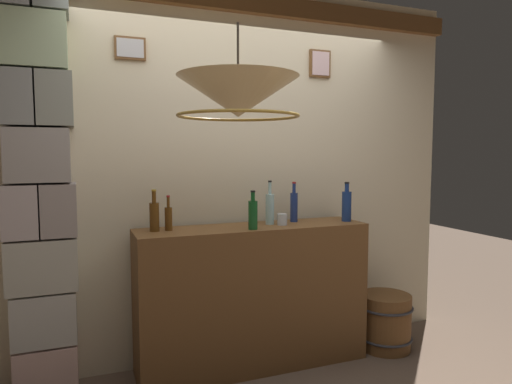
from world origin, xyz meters
TOP-DOWN VIEW (x-y plane):
  - panelled_rear_partition at (-0.00, 1.10)m, footprint 3.66×0.15m
  - stone_pillar at (-1.39, 0.96)m, footprint 0.42×0.33m
  - bar_shelf_unit at (0.00, 0.81)m, footprint 1.68×0.42m
  - liquor_bottle_sherry at (-0.69, 0.85)m, footprint 0.06×0.06m
  - liquor_bottle_scotch at (-0.05, 0.69)m, footprint 0.06×0.06m
  - liquor_bottle_tequila at (0.36, 0.89)m, footprint 0.06×0.06m
  - liquor_bottle_gin at (0.14, 0.85)m, footprint 0.06×0.06m
  - liquor_bottle_brandy at (0.75, 0.77)m, footprint 0.07×0.07m
  - liquor_bottle_port at (-0.60, 0.85)m, footprint 0.05×0.05m
  - glass_tumbler_rocks at (0.21, 0.78)m, footprint 0.07×0.07m
  - pendant_lamp at (-0.38, 0.04)m, footprint 0.64×0.64m
  - wooden_barrel at (1.08, 0.70)m, footprint 0.43×0.43m

SIDE VIEW (x-z plane):
  - wooden_barrel at x=1.08m, z-range 0.00..0.44m
  - bar_shelf_unit at x=0.00m, z-range 0.00..1.03m
  - glass_tumbler_rocks at x=0.21m, z-range 1.03..1.12m
  - liquor_bottle_port at x=-0.60m, z-range 1.00..1.24m
  - liquor_bottle_sherry at x=-0.69m, z-range 1.00..1.28m
  - liquor_bottle_scotch at x=-0.05m, z-range 1.01..1.28m
  - liquor_bottle_gin at x=0.14m, z-range 0.99..1.32m
  - liquor_bottle_tequila at x=0.36m, z-range 1.00..1.31m
  - liquor_bottle_brandy at x=0.75m, z-range 1.01..1.31m
  - stone_pillar at x=-1.39m, z-range 0.01..2.74m
  - panelled_rear_partition at x=0.00m, z-range 0.08..2.88m
  - pendant_lamp at x=-0.38m, z-range 1.60..2.08m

